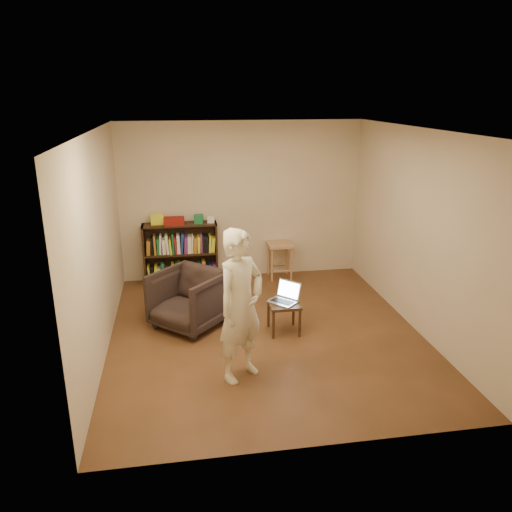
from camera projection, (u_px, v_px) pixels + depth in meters
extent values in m
plane|color=#4A3018|center=(266.00, 333.00, 6.56)|extent=(4.50, 4.50, 0.00)
plane|color=silver|center=(267.00, 130.00, 5.75)|extent=(4.50, 4.50, 0.00)
plane|color=beige|center=(242.00, 201.00, 8.27)|extent=(4.00, 0.00, 4.00)
plane|color=beige|center=(99.00, 246.00, 5.85)|extent=(0.00, 4.50, 4.50)
plane|color=beige|center=(418.00, 231.00, 6.46)|extent=(0.00, 4.50, 4.50)
cube|color=black|center=(144.00, 255.00, 8.11)|extent=(0.03, 0.30, 1.00)
cube|color=black|center=(216.00, 251.00, 8.29)|extent=(0.03, 0.30, 1.00)
cube|color=black|center=(181.00, 251.00, 8.33)|extent=(1.20, 0.02, 1.00)
cube|color=black|center=(182.00, 281.00, 8.35)|extent=(1.20, 0.30, 0.03)
cube|color=black|center=(181.00, 253.00, 8.20)|extent=(1.14, 0.30, 0.03)
cube|color=black|center=(179.00, 225.00, 8.05)|extent=(1.20, 0.30, 0.03)
cube|color=yellow|center=(157.00, 219.00, 7.99)|extent=(0.21, 0.15, 0.16)
cube|color=maroon|center=(174.00, 221.00, 7.98)|extent=(0.32, 0.24, 0.11)
cube|color=#1C6B3A|center=(199.00, 219.00, 8.04)|extent=(0.16, 0.16, 0.14)
cube|color=white|center=(211.00, 220.00, 8.10)|extent=(0.13, 0.13, 0.09)
cube|color=tan|center=(280.00, 244.00, 8.38)|extent=(0.42, 0.42, 0.04)
cylinder|color=tan|center=(272.00, 265.00, 8.29)|extent=(0.04, 0.04, 0.56)
cylinder|color=tan|center=(291.00, 264.00, 8.34)|extent=(0.04, 0.04, 0.56)
cylinder|color=tan|center=(268.00, 259.00, 8.60)|extent=(0.04, 0.04, 0.56)
cylinder|color=tan|center=(287.00, 258.00, 8.65)|extent=(0.04, 0.04, 0.56)
imported|color=black|center=(189.00, 299.00, 6.65)|extent=(1.19, 1.19, 0.78)
cube|color=black|center=(284.00, 304.00, 6.49)|extent=(0.40, 0.40, 0.04)
cylinder|color=black|center=(273.00, 325.00, 6.36)|extent=(0.04, 0.04, 0.37)
cylinder|color=black|center=(300.00, 323.00, 6.42)|extent=(0.04, 0.04, 0.37)
cylinder|color=black|center=(268.00, 314.00, 6.69)|extent=(0.04, 0.04, 0.37)
cylinder|color=black|center=(294.00, 312.00, 6.74)|extent=(0.04, 0.04, 0.37)
cube|color=#BCBCC1|center=(282.00, 302.00, 6.49)|extent=(0.42, 0.42, 0.02)
cube|color=black|center=(282.00, 301.00, 6.49)|extent=(0.30, 0.31, 0.00)
cube|color=#BCBCC1|center=(289.00, 289.00, 6.57)|extent=(0.29, 0.30, 0.24)
cube|color=#B6DCFF|center=(289.00, 289.00, 6.57)|extent=(0.25, 0.26, 0.19)
imported|color=beige|center=(241.00, 306.00, 5.32)|extent=(0.74, 0.70, 1.70)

